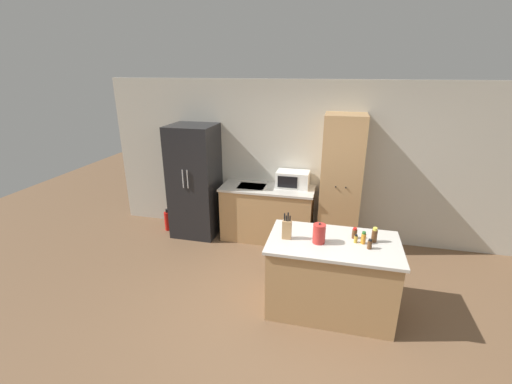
# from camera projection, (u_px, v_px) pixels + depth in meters

# --- Properties ---
(ground_plane) EXTENTS (14.00, 14.00, 0.00)m
(ground_plane) POSITION_uv_depth(u_px,v_px,m) (297.00, 325.00, 3.89)
(ground_plane) COLOR brown
(wall_back) EXTENTS (7.20, 0.06, 2.60)m
(wall_back) POSITION_uv_depth(u_px,v_px,m) (318.00, 163.00, 5.58)
(wall_back) COLOR beige
(wall_back) RESTS_ON ground_plane
(refrigerator) EXTENTS (0.75, 0.73, 1.90)m
(refrigerator) POSITION_uv_depth(u_px,v_px,m) (195.00, 181.00, 5.80)
(refrigerator) COLOR black
(refrigerator) RESTS_ON ground_plane
(back_counter) EXTENTS (1.53, 0.63, 0.92)m
(back_counter) POSITION_uv_depth(u_px,v_px,m) (267.00, 213.00, 5.74)
(back_counter) COLOR tan
(back_counter) RESTS_ON ground_plane
(pantry_cabinet) EXTENTS (0.61, 0.58, 2.13)m
(pantry_cabinet) POSITION_uv_depth(u_px,v_px,m) (341.00, 184.00, 5.29)
(pantry_cabinet) COLOR tan
(pantry_cabinet) RESTS_ON ground_plane
(kitchen_island) EXTENTS (1.48, 0.86, 0.91)m
(kitchen_island) POSITION_uv_depth(u_px,v_px,m) (331.00, 276.00, 4.02)
(kitchen_island) COLOR tan
(kitchen_island) RESTS_ON ground_plane
(microwave) EXTENTS (0.52, 0.34, 0.27)m
(microwave) POSITION_uv_depth(u_px,v_px,m) (293.00, 179.00, 5.55)
(microwave) COLOR white
(microwave) RESTS_ON back_counter
(knife_block) EXTENTS (0.10, 0.06, 0.33)m
(knife_block) POSITION_uv_depth(u_px,v_px,m) (287.00, 229.00, 3.89)
(knife_block) COLOR tan
(knife_block) RESTS_ON kitchen_island
(spice_bottle_tall_dark) EXTENTS (0.05, 0.05, 0.11)m
(spice_bottle_tall_dark) POSITION_uv_depth(u_px,v_px,m) (370.00, 244.00, 3.69)
(spice_bottle_tall_dark) COLOR #563319
(spice_bottle_tall_dark) RESTS_ON kitchen_island
(spice_bottle_short_red) EXTENTS (0.06, 0.06, 0.18)m
(spice_bottle_short_red) POSITION_uv_depth(u_px,v_px,m) (374.00, 235.00, 3.83)
(spice_bottle_short_red) COLOR #563319
(spice_bottle_short_red) RESTS_ON kitchen_island
(spice_bottle_amber_oil) EXTENTS (0.06, 0.06, 0.13)m
(spice_bottle_amber_oil) POSITION_uv_depth(u_px,v_px,m) (355.00, 233.00, 3.92)
(spice_bottle_amber_oil) COLOR #563319
(spice_bottle_amber_oil) RESTS_ON kitchen_island
(spice_bottle_green_herb) EXTENTS (0.05, 0.05, 0.14)m
(spice_bottle_green_herb) POSITION_uv_depth(u_px,v_px,m) (363.00, 238.00, 3.80)
(spice_bottle_green_herb) COLOR orange
(spice_bottle_green_herb) RESTS_ON kitchen_island
(spice_bottle_pale_salt) EXTENTS (0.04, 0.04, 0.10)m
(spice_bottle_pale_salt) POSITION_uv_depth(u_px,v_px,m) (356.00, 239.00, 3.83)
(spice_bottle_pale_salt) COLOR gold
(spice_bottle_pale_salt) RESTS_ON kitchen_island
(kettle) EXTENTS (0.14, 0.14, 0.24)m
(kettle) POSITION_uv_depth(u_px,v_px,m) (319.00, 234.00, 3.80)
(kettle) COLOR #B72D28
(kettle) RESTS_ON kitchen_island
(fire_extinguisher) EXTENTS (0.11, 0.11, 0.40)m
(fire_extinguisher) POSITION_uv_depth(u_px,v_px,m) (168.00, 221.00, 6.13)
(fire_extinguisher) COLOR red
(fire_extinguisher) RESTS_ON ground_plane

